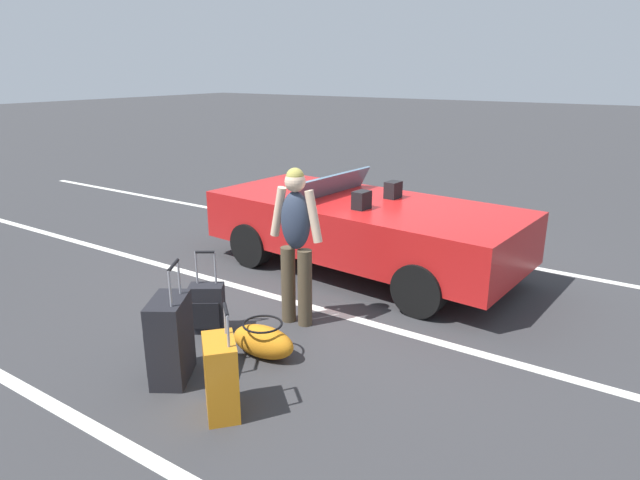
{
  "coord_description": "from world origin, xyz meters",
  "views": [
    {
      "loc": [
        -3.32,
        6.05,
        2.58
      ],
      "look_at": [
        -0.12,
        1.21,
        0.75
      ],
      "focal_mm": 30.73,
      "sensor_mm": 36.0,
      "label": 1
    }
  ],
  "objects_px": {
    "convertible_car": "(350,224)",
    "suitcase_small_carryon": "(207,308)",
    "suitcase_large_black": "(170,340)",
    "traveler_person": "(296,239)",
    "duffel_bag": "(263,341)",
    "suitcase_medium_bright": "(221,377)"
  },
  "relations": [
    {
      "from": "suitcase_small_carryon",
      "to": "duffel_bag",
      "type": "xyz_separation_m",
      "value": [
        -0.8,
        0.1,
        -0.09
      ]
    },
    {
      "from": "suitcase_medium_bright",
      "to": "duffel_bag",
      "type": "xyz_separation_m",
      "value": [
        0.29,
        -0.86,
        -0.15
      ]
    },
    {
      "from": "convertible_car",
      "to": "suitcase_large_black",
      "type": "bearing_deg",
      "value": 97.37
    },
    {
      "from": "suitcase_large_black",
      "to": "duffel_bag",
      "type": "distance_m",
      "value": 0.86
    },
    {
      "from": "suitcase_small_carryon",
      "to": "traveler_person",
      "type": "relative_size",
      "value": 0.51
    },
    {
      "from": "suitcase_small_carryon",
      "to": "traveler_person",
      "type": "xyz_separation_m",
      "value": [
        -0.64,
        -0.66,
        0.68
      ]
    },
    {
      "from": "convertible_car",
      "to": "duffel_bag",
      "type": "distance_m",
      "value": 2.65
    },
    {
      "from": "suitcase_large_black",
      "to": "suitcase_medium_bright",
      "type": "relative_size",
      "value": 1.2
    },
    {
      "from": "suitcase_medium_bright",
      "to": "traveler_person",
      "type": "distance_m",
      "value": 1.78
    },
    {
      "from": "convertible_car",
      "to": "suitcase_small_carryon",
      "type": "height_order",
      "value": "convertible_car"
    },
    {
      "from": "duffel_bag",
      "to": "suitcase_small_carryon",
      "type": "bearing_deg",
      "value": -6.92
    },
    {
      "from": "convertible_car",
      "to": "suitcase_small_carryon",
      "type": "xyz_separation_m",
      "value": [
        0.23,
        2.46,
        -0.34
      ]
    },
    {
      "from": "suitcase_medium_bright",
      "to": "convertible_car",
      "type": "bearing_deg",
      "value": -123.97
    },
    {
      "from": "suitcase_small_carryon",
      "to": "convertible_car",
      "type": "bearing_deg",
      "value": 140.2
    },
    {
      "from": "suitcase_large_black",
      "to": "duffel_bag",
      "type": "relative_size",
      "value": 1.6
    },
    {
      "from": "suitcase_large_black",
      "to": "suitcase_medium_bright",
      "type": "xyz_separation_m",
      "value": [
        -0.7,
        0.13,
        -0.06
      ]
    },
    {
      "from": "suitcase_small_carryon",
      "to": "suitcase_large_black",
      "type": "bearing_deg",
      "value": -9.31
    },
    {
      "from": "suitcase_large_black",
      "to": "suitcase_medium_bright",
      "type": "bearing_deg",
      "value": 137.65
    },
    {
      "from": "convertible_car",
      "to": "duffel_bag",
      "type": "height_order",
      "value": "convertible_car"
    },
    {
      "from": "suitcase_large_black",
      "to": "traveler_person",
      "type": "height_order",
      "value": "traveler_person"
    },
    {
      "from": "traveler_person",
      "to": "suitcase_small_carryon",
      "type": "bearing_deg",
      "value": 130.62
    },
    {
      "from": "convertible_car",
      "to": "suitcase_medium_bright",
      "type": "height_order",
      "value": "convertible_car"
    }
  ]
}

